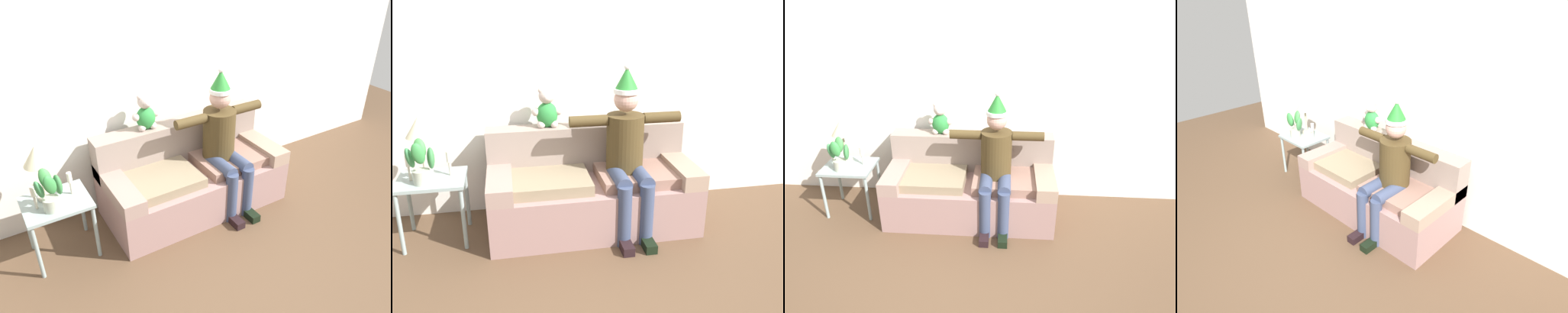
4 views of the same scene
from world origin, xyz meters
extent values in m
plane|color=brown|center=(0.00, 0.00, 0.00)|extent=(10.00, 10.00, 0.00)
cube|color=white|center=(0.00, 1.55, 1.35)|extent=(7.00, 0.10, 2.70)
cube|color=gray|center=(0.00, 0.98, 0.23)|extent=(1.91, 0.87, 0.47)
cube|color=gray|center=(0.00, 1.30, 0.69)|extent=(1.91, 0.24, 0.45)
cube|color=gray|center=(-0.85, 0.98, 0.54)|extent=(0.22, 0.87, 0.15)
cube|color=gray|center=(0.85, 0.98, 0.54)|extent=(0.22, 0.87, 0.15)
cube|color=#88775C|center=(-0.43, 0.93, 0.52)|extent=(0.77, 0.61, 0.10)
cube|color=#8F6A5C|center=(0.43, 0.93, 0.52)|extent=(0.77, 0.61, 0.10)
cylinder|color=#44351B|center=(0.30, 0.96, 0.83)|extent=(0.34, 0.34, 0.52)
sphere|color=tan|center=(0.30, 0.96, 1.23)|extent=(0.22, 0.22, 0.22)
cylinder|color=white|center=(0.30, 0.96, 1.30)|extent=(0.23, 0.23, 0.04)
cone|color=#237329|center=(0.30, 0.96, 1.41)|extent=(0.21, 0.21, 0.20)
sphere|color=white|center=(0.30, 0.96, 1.51)|extent=(0.06, 0.06, 0.06)
cylinder|color=#394461|center=(0.20, 0.76, 0.57)|extent=(0.14, 0.40, 0.14)
cylinder|color=#394461|center=(0.20, 0.56, 0.28)|extent=(0.13, 0.13, 0.57)
cube|color=black|center=(0.20, 0.48, 0.04)|extent=(0.10, 0.24, 0.08)
cylinder|color=#394461|center=(0.40, 0.76, 0.57)|extent=(0.14, 0.40, 0.14)
cylinder|color=#394461|center=(0.40, 0.56, 0.28)|extent=(0.13, 0.13, 0.57)
cube|color=black|center=(0.40, 0.48, 0.04)|extent=(0.10, 0.24, 0.08)
cylinder|color=#44351B|center=(-0.04, 0.96, 1.05)|extent=(0.34, 0.10, 0.10)
cylinder|color=#44351B|center=(0.64, 0.96, 1.05)|extent=(0.34, 0.10, 0.10)
ellipsoid|color=#2A8439|center=(-0.37, 1.30, 1.04)|extent=(0.20, 0.16, 0.24)
sphere|color=beige|center=(-0.37, 1.30, 1.22)|extent=(0.15, 0.15, 0.15)
sphere|color=beige|center=(-0.37, 1.24, 1.21)|extent=(0.07, 0.07, 0.07)
sphere|color=beige|center=(-0.42, 1.30, 1.27)|extent=(0.05, 0.05, 0.05)
sphere|color=beige|center=(-0.32, 1.30, 1.27)|extent=(0.05, 0.05, 0.05)
sphere|color=beige|center=(-0.48, 1.30, 1.07)|extent=(0.08, 0.08, 0.08)
sphere|color=beige|center=(-0.43, 1.27, 0.95)|extent=(0.08, 0.08, 0.08)
sphere|color=beige|center=(-0.27, 1.30, 1.07)|extent=(0.08, 0.08, 0.08)
sphere|color=beige|center=(-0.31, 1.27, 0.95)|extent=(0.08, 0.08, 0.08)
cube|color=#8FA2A1|center=(-1.43, 0.99, 0.58)|extent=(0.58, 0.49, 0.03)
cylinder|color=#8FA2A1|center=(-1.68, 0.78, 0.28)|extent=(0.04, 0.04, 0.57)
cylinder|color=#8FA2A1|center=(-1.17, 0.78, 0.28)|extent=(0.04, 0.04, 0.57)
cylinder|color=#8FA2A1|center=(-1.68, 1.21, 0.28)|extent=(0.04, 0.04, 0.57)
cylinder|color=#8FA2A1|center=(-1.17, 1.21, 0.28)|extent=(0.04, 0.04, 0.57)
cylinder|color=#B4AE98|center=(-1.48, 1.09, 0.61)|extent=(0.14, 0.14, 0.03)
cylinder|color=#B5A98E|center=(-1.48, 1.09, 0.79)|extent=(0.02, 0.02, 0.32)
cone|color=beige|center=(-1.48, 1.09, 1.04)|extent=(0.24, 0.24, 0.18)
cylinder|color=#AEB6A1|center=(-1.48, 0.89, 0.66)|extent=(0.14, 0.14, 0.12)
ellipsoid|color=#34753E|center=(-1.39, 0.91, 0.81)|extent=(0.09, 0.15, 0.20)
ellipsoid|color=#3E8842|center=(-1.47, 0.94, 0.89)|extent=(0.12, 0.12, 0.20)
ellipsoid|color=#367E47|center=(-1.55, 0.88, 0.84)|extent=(0.11, 0.13, 0.20)
ellipsoid|color=#33833D|center=(-1.47, 0.82, 0.89)|extent=(0.14, 0.08, 0.20)
cylinder|color=beige|center=(-1.59, 0.97, 0.67)|extent=(0.02, 0.02, 0.13)
cylinder|color=white|center=(-1.59, 0.97, 0.78)|extent=(0.04, 0.04, 0.10)
cylinder|color=beige|center=(-1.26, 1.03, 0.66)|extent=(0.02, 0.02, 0.12)
cylinder|color=white|center=(-1.26, 1.03, 0.77)|extent=(0.04, 0.04, 0.10)
camera|label=1|loc=(-1.82, -2.03, 2.69)|focal=35.99mm
camera|label=2|loc=(-0.73, -2.58, 2.06)|focal=39.04mm
camera|label=3|loc=(0.39, -2.75, 2.60)|focal=34.17mm
camera|label=4|loc=(2.40, -1.57, 2.58)|focal=31.58mm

